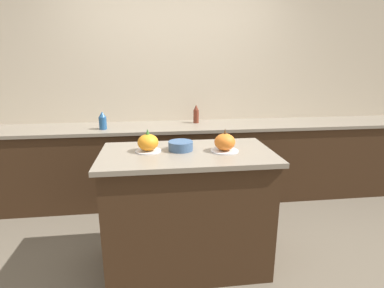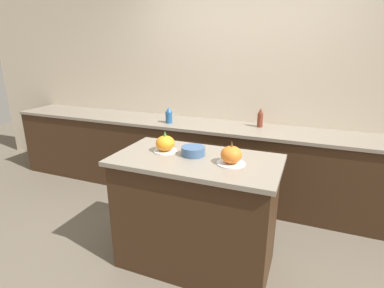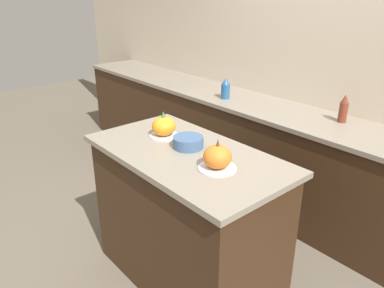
% 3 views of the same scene
% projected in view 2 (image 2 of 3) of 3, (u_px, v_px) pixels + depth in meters
% --- Properties ---
extents(ground_plane, '(12.00, 12.00, 0.00)m').
position_uv_depth(ground_plane, '(195.00, 261.00, 2.56)').
color(ground_plane, '#665B4C').
extents(wall_back, '(8.00, 0.06, 2.50)m').
position_uv_depth(wall_back, '(243.00, 91.00, 3.54)').
color(wall_back, beige).
rests_on(wall_back, ground_plane).
extents(kitchen_island, '(1.27, 0.69, 0.95)m').
position_uv_depth(kitchen_island, '(196.00, 213.00, 2.42)').
color(kitchen_island, '#382314').
rests_on(kitchen_island, ground_plane).
extents(back_counter, '(6.00, 0.60, 0.89)m').
position_uv_depth(back_counter, '(233.00, 164.00, 3.50)').
color(back_counter, '#382314').
rests_on(back_counter, ground_plane).
extents(pumpkin_cake_left, '(0.19, 0.19, 0.17)m').
position_uv_depth(pumpkin_cake_left, '(165.00, 144.00, 2.40)').
color(pumpkin_cake_left, silver).
rests_on(pumpkin_cake_left, kitchen_island).
extents(pumpkin_cake_right, '(0.21, 0.21, 0.18)m').
position_uv_depth(pumpkin_cake_right, '(231.00, 156.00, 2.14)').
color(pumpkin_cake_right, silver).
rests_on(pumpkin_cake_right, kitchen_island).
extents(bottle_tall, '(0.06, 0.06, 0.22)m').
position_uv_depth(bottle_tall, '(260.00, 118.00, 3.33)').
color(bottle_tall, maroon).
rests_on(bottle_tall, back_counter).
extents(bottle_short, '(0.08, 0.08, 0.19)m').
position_uv_depth(bottle_short, '(169.00, 115.00, 3.52)').
color(bottle_short, '#235184').
rests_on(bottle_short, back_counter).
extents(mixing_bowl, '(0.18, 0.18, 0.07)m').
position_uv_depth(mixing_bowl, '(193.00, 151.00, 2.32)').
color(mixing_bowl, '#3D5B84').
rests_on(mixing_bowl, kitchen_island).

